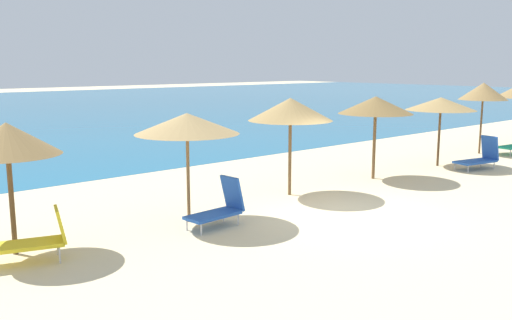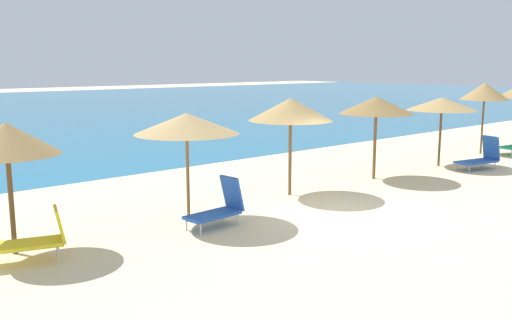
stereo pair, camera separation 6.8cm
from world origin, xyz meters
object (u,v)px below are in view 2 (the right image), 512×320
at_px(beach_umbrella_4, 187,124).
at_px(lounge_chair_1, 481,157).
at_px(beach_umbrella_5, 291,109).
at_px(beach_umbrella_8, 485,91).
at_px(beach_umbrella_7, 442,104).
at_px(beach_umbrella_6, 376,105).
at_px(lounge_chair_0, 219,207).
at_px(beach_umbrella_3, 6,139).
at_px(lounge_chair_3, 35,239).

distance_m(beach_umbrella_4, lounge_chair_1, 11.76).
distance_m(beach_umbrella_5, beach_umbrella_8, 11.11).
bearing_deg(beach_umbrella_8, beach_umbrella_7, -174.48).
height_order(beach_umbrella_6, beach_umbrella_8, beach_umbrella_8).
bearing_deg(beach_umbrella_8, lounge_chair_1, -152.99).
bearing_deg(beach_umbrella_7, lounge_chair_0, -175.65).
bearing_deg(beach_umbrella_3, lounge_chair_3, -78.42).
height_order(beach_umbrella_5, beach_umbrella_6, beach_umbrella_5).
height_order(beach_umbrella_4, lounge_chair_1, beach_umbrella_4).
distance_m(beach_umbrella_6, lounge_chair_3, 11.17).
bearing_deg(lounge_chair_1, beach_umbrella_8, -50.70).
distance_m(beach_umbrella_7, lounge_chair_0, 10.80).
bearing_deg(beach_umbrella_3, lounge_chair_1, -5.97).
xyz_separation_m(beach_umbrella_5, beach_umbrella_7, (7.26, -0.32, -0.17)).
relative_size(beach_umbrella_3, lounge_chair_0, 1.83).
xyz_separation_m(beach_umbrella_3, beach_umbrella_8, (18.62, 0.06, 0.31)).
bearing_deg(lounge_chair_3, lounge_chair_0, -78.04).
xyz_separation_m(beach_umbrella_5, beach_umbrella_6, (3.62, -0.18, -0.05)).
distance_m(beach_umbrella_8, lounge_chair_3, 18.61).
bearing_deg(beach_umbrella_6, beach_umbrella_4, -178.45).
distance_m(beach_umbrella_6, lounge_chair_1, 4.88).
xyz_separation_m(beach_umbrella_8, lounge_chair_3, (-18.47, -0.78, -2.12)).
bearing_deg(beach_umbrella_5, lounge_chair_0, -161.34).
relative_size(beach_umbrella_6, lounge_chair_3, 1.75).
xyz_separation_m(beach_umbrella_4, lounge_chair_3, (-3.67, -0.36, -1.87)).
distance_m(beach_umbrella_4, lounge_chair_0, 2.05).
relative_size(beach_umbrella_5, lounge_chair_0, 1.94).
bearing_deg(beach_umbrella_5, beach_umbrella_8, 0.24).
bearing_deg(beach_umbrella_7, beach_umbrella_5, 177.44).
bearing_deg(beach_umbrella_3, beach_umbrella_6, -0.89).
xyz_separation_m(beach_umbrella_4, beach_umbrella_7, (10.96, 0.05, -0.06)).
relative_size(beach_umbrella_5, beach_umbrella_6, 1.03).
bearing_deg(beach_umbrella_6, lounge_chair_3, -177.12).
relative_size(beach_umbrella_4, beach_umbrella_5, 0.93).
xyz_separation_m(beach_umbrella_4, lounge_chair_1, (11.54, -1.24, -1.90)).
height_order(beach_umbrella_6, beach_umbrella_7, beach_umbrella_6).
relative_size(beach_umbrella_5, beach_umbrella_7, 1.10).
height_order(beach_umbrella_4, beach_umbrella_6, beach_umbrella_6).
xyz_separation_m(lounge_chair_1, lounge_chair_3, (-15.22, 0.88, 0.03)).
relative_size(lounge_chair_0, lounge_chair_1, 0.81).
xyz_separation_m(beach_umbrella_3, beach_umbrella_6, (11.14, -0.17, 0.11)).
distance_m(beach_umbrella_7, beach_umbrella_8, 3.88).
bearing_deg(beach_umbrella_3, beach_umbrella_7, -1.23).
height_order(beach_umbrella_5, lounge_chair_3, beach_umbrella_5).
height_order(beach_umbrella_3, beach_umbrella_8, beach_umbrella_8).
height_order(beach_umbrella_5, beach_umbrella_7, beach_umbrella_5).
xyz_separation_m(beach_umbrella_8, lounge_chair_1, (-3.26, -1.66, -2.15)).
distance_m(beach_umbrella_7, lounge_chair_1, 2.32).
height_order(beach_umbrella_8, lounge_chair_0, beach_umbrella_8).
relative_size(beach_umbrella_4, beach_umbrella_8, 0.88).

